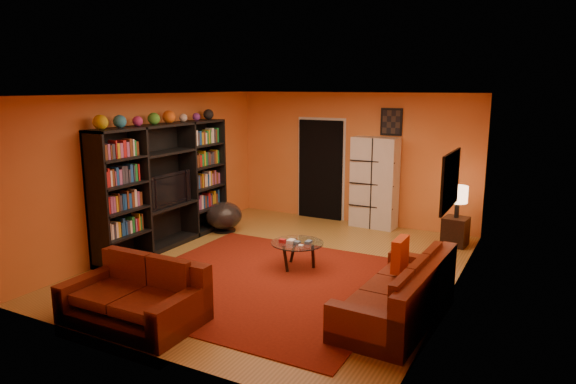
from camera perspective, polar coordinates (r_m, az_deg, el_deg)
The scene contains 20 objects.
floor at distance 8.00m, azimuth -0.62°, elevation -8.18°, with size 6.00×6.00×0.00m, color olive.
ceiling at distance 7.52m, azimuth -0.67°, elevation 10.78°, with size 6.00×6.00×0.00m, color white.
wall_back at distance 10.36m, azimuth 7.30°, elevation 3.73°, with size 6.00×6.00×0.00m, color orange.
wall_front at distance 5.29m, azimuth -16.38°, elevation -4.40°, with size 6.00×6.00×0.00m, color orange.
wall_left at distance 9.10m, azimuth -14.63°, elevation 2.34°, with size 6.00×6.00×0.00m, color orange.
wall_right at distance 6.85m, azimuth 18.07°, elevation -0.86°, with size 6.00×6.00×0.00m, color orange.
rug at distance 7.38m, azimuth -2.56°, elevation -9.89°, with size 3.60×3.60×0.01m, color #58130A.
doorway at distance 10.63m, azimuth 3.65°, elevation 2.48°, with size 0.95×0.10×2.04m, color black.
wall_art_right at distance 6.51m, azimuth 17.60°, elevation 1.22°, with size 0.03×1.00×0.70m, color black.
wall_art_back at distance 10.03m, azimuth 11.42°, elevation 7.64°, with size 0.42×0.03×0.52m, color black.
entertainment_unit at distance 8.99m, azimuth -13.49°, elevation 0.67°, with size 0.45×3.00×2.10m, color black.
tv at distance 8.95m, azimuth -13.38°, elevation 0.32°, with size 0.13×0.99×0.57m, color black.
sofa at distance 6.37m, azimuth 12.75°, elevation -11.08°, with size 0.99×2.20×0.85m.
loveseat at distance 6.43m, azimuth -16.27°, elevation -11.08°, with size 1.60×0.96×0.85m.
throw_pillow at distance 6.70m, azimuth 12.35°, elevation -6.77°, with size 0.12×0.42×0.42m, color #D54417.
coffee_table at distance 7.79m, azimuth 1.04°, elevation -5.96°, with size 0.79×0.79×0.40m.
storage_cabinet at distance 10.07m, azimuth 9.58°, elevation 1.02°, with size 0.88×0.39×1.76m, color beige.
bowl_chair at distance 9.82m, azimuth -7.15°, elevation -2.64°, with size 0.69×0.69×0.56m.
side_table at distance 9.36m, azimuth 18.10°, elevation -4.19°, with size 0.40×0.40×0.50m, color black.
table_lamp at distance 9.21m, azimuth 18.35°, elevation -0.33°, with size 0.33×0.33×0.55m.
Camera 1 is at (3.59, -6.61, 2.73)m, focal length 32.00 mm.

